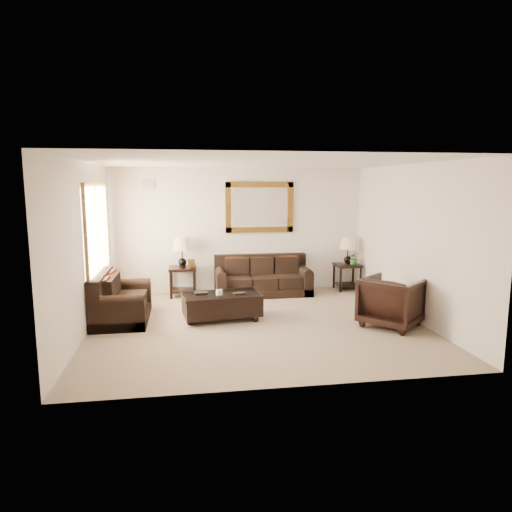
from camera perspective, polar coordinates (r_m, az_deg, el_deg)
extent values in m
cube|color=#86705C|center=(7.85, 0.11, -8.44)|extent=(5.50, 5.00, 0.01)
cube|color=white|center=(7.50, 0.12, 11.65)|extent=(5.50, 5.00, 0.01)
cube|color=silver|center=(10.02, -2.14, 3.23)|extent=(5.50, 0.01, 2.70)
cube|color=silver|center=(5.14, 4.50, -2.25)|extent=(5.50, 0.01, 2.70)
cube|color=silver|center=(7.63, -20.73, 0.87)|extent=(0.01, 5.00, 2.70)
cube|color=silver|center=(8.44, 18.89, 1.68)|extent=(0.01, 5.00, 2.70)
cube|color=white|center=(8.48, -19.49, 3.05)|extent=(0.01, 1.80, 1.50)
cube|color=brown|center=(8.44, -19.53, 8.40)|extent=(0.06, 1.96, 0.08)
cube|color=brown|center=(8.59, -18.99, -2.19)|extent=(0.06, 1.96, 0.08)
cube|color=brown|center=(7.56, -20.51, 2.33)|extent=(0.06, 0.08, 1.50)
cube|color=brown|center=(9.40, -18.25, 3.64)|extent=(0.06, 0.08, 1.50)
cube|color=brown|center=(8.48, -19.26, 3.06)|extent=(0.05, 0.05, 1.50)
cube|color=#462A0E|center=(10.01, 0.46, 6.10)|extent=(1.50, 0.06, 1.10)
cube|color=white|center=(10.03, 0.44, 6.11)|extent=(1.26, 0.01, 0.86)
cube|color=#999999|center=(9.91, -13.26, 8.73)|extent=(0.25, 0.02, 0.18)
cube|color=black|center=(9.85, 0.85, -4.34)|extent=(2.03, 0.87, 0.17)
cube|color=black|center=(10.06, 0.53, -0.92)|extent=(2.03, 0.20, 0.41)
cube|color=black|center=(9.71, -2.28, -3.29)|extent=(0.52, 0.72, 0.25)
cube|color=black|center=(9.78, 0.87, -3.19)|extent=(0.52, 0.72, 0.25)
cube|color=black|center=(9.89, 3.96, -3.08)|extent=(0.52, 0.72, 0.25)
cube|color=black|center=(9.70, -4.47, -3.60)|extent=(0.20, 0.87, 0.49)
cylinder|color=black|center=(9.65, -4.49, -2.18)|extent=(0.20, 0.86, 0.20)
cube|color=black|center=(10.00, 6.01, -3.24)|extent=(0.20, 0.87, 0.49)
cylinder|color=black|center=(9.96, 6.03, -1.86)|extent=(0.20, 0.86, 0.20)
cube|color=#5E230C|center=(9.82, -2.70, -1.21)|extent=(0.39, 0.17, 0.40)
cube|color=#5E230C|center=(10.01, 4.02, -1.02)|extent=(0.39, 0.17, 0.40)
cube|color=black|center=(8.36, -16.32, -7.13)|extent=(0.89, 1.50, 0.17)
cube|color=black|center=(8.28, -18.84, -3.49)|extent=(0.21, 1.50, 0.42)
cube|color=black|center=(8.04, -16.50, -6.21)|extent=(0.73, 0.52, 0.25)
cube|color=black|center=(8.56, -16.03, -5.27)|extent=(0.73, 0.52, 0.25)
cube|color=black|center=(7.70, -16.98, -7.27)|extent=(0.89, 0.21, 0.50)
cylinder|color=black|center=(7.63, -17.07, -5.48)|extent=(0.87, 0.21, 0.21)
cube|color=black|center=(8.94, -15.85, -4.98)|extent=(0.89, 0.21, 0.50)
cylinder|color=black|center=(8.88, -15.91, -3.43)|extent=(0.87, 0.21, 0.21)
cube|color=#5E230C|center=(7.94, -17.99, -3.99)|extent=(0.17, 0.39, 0.40)
cube|color=#5E230C|center=(8.56, -17.33, -3.05)|extent=(0.17, 0.39, 0.40)
cube|color=black|center=(9.73, -9.17, -1.52)|extent=(0.57, 0.57, 0.05)
cube|color=black|center=(9.83, -9.11, -4.23)|extent=(0.49, 0.49, 0.03)
cylinder|color=black|center=(9.56, -10.60, -3.66)|extent=(0.05, 0.05, 0.57)
cylinder|color=black|center=(9.56, -7.67, -3.59)|extent=(0.05, 0.05, 0.57)
cylinder|color=black|center=(10.04, -10.52, -3.05)|extent=(0.05, 0.05, 0.57)
cylinder|color=black|center=(10.04, -7.73, -2.99)|extent=(0.05, 0.05, 0.57)
sphere|color=black|center=(9.71, -9.19, -0.77)|extent=(0.18, 0.18, 0.18)
cylinder|color=black|center=(9.68, -9.22, 0.32)|extent=(0.02, 0.02, 0.37)
cone|color=beige|center=(9.65, -9.25, 1.54)|extent=(0.39, 0.39, 0.27)
cube|color=#462A0E|center=(9.61, -8.08, -0.94)|extent=(0.16, 0.10, 0.18)
cube|color=black|center=(10.39, 11.35, -1.12)|extent=(0.54, 0.54, 0.05)
cube|color=black|center=(10.48, 11.28, -3.51)|extent=(0.46, 0.46, 0.03)
cylinder|color=black|center=(10.16, 10.53, -3.01)|extent=(0.05, 0.05, 0.54)
cylinder|color=black|center=(10.32, 12.94, -2.90)|extent=(0.05, 0.05, 0.54)
cylinder|color=black|center=(10.58, 9.71, -2.51)|extent=(0.05, 0.05, 0.54)
cylinder|color=black|center=(10.74, 12.03, -2.41)|extent=(0.05, 0.05, 0.54)
sphere|color=black|center=(10.37, 11.37, -0.46)|extent=(0.17, 0.17, 0.17)
cylinder|color=black|center=(10.35, 11.40, 0.50)|extent=(0.02, 0.02, 0.35)
cone|color=beige|center=(10.32, 11.44, 1.58)|extent=(0.37, 0.37, 0.25)
sphere|color=black|center=(7.85, -8.24, -8.17)|extent=(0.12, 0.12, 0.12)
sphere|color=black|center=(7.93, -0.07, -7.88)|extent=(0.12, 0.12, 0.12)
sphere|color=black|center=(8.34, -8.28, -7.15)|extent=(0.12, 0.12, 0.12)
sphere|color=black|center=(8.42, -0.60, -6.90)|extent=(0.12, 0.12, 0.12)
cube|color=black|center=(8.05, -4.30, -6.01)|extent=(1.40, 0.87, 0.37)
cube|color=black|center=(8.01, -4.31, -4.87)|extent=(1.43, 0.89, 0.04)
cube|color=black|center=(8.03, -6.88, -4.61)|extent=(0.24, 0.18, 0.03)
cube|color=black|center=(7.99, -2.10, -4.65)|extent=(0.22, 0.17, 0.03)
cube|color=white|center=(7.89, -4.63, -4.55)|extent=(0.11, 0.09, 0.10)
imported|color=black|center=(7.94, 16.62, -5.21)|extent=(1.21, 1.21, 0.91)
imported|color=#24531C|center=(10.32, 12.17, -0.45)|extent=(0.34, 0.36, 0.22)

